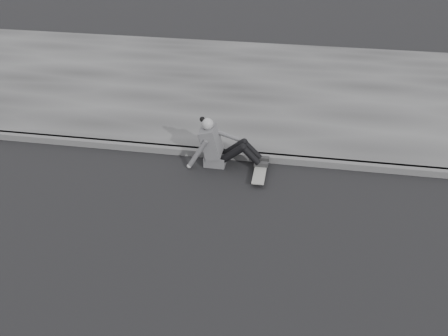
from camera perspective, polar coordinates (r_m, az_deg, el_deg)
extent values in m
plane|color=black|center=(6.75, 14.26, -11.53)|extent=(80.00, 80.00, 0.00)
cube|color=#4F4F4F|center=(8.77, 13.55, 0.41)|extent=(24.00, 0.16, 0.12)
cube|color=#3D3D3D|center=(11.46, 13.01, 8.31)|extent=(24.00, 6.00, 0.12)
cylinder|color=#9C9C97|center=(8.14, 3.41, -1.63)|extent=(0.03, 0.05, 0.05)
cylinder|color=#9C9C97|center=(8.13, 4.46, -1.72)|extent=(0.03, 0.05, 0.05)
cylinder|color=#9C9C97|center=(8.58, 3.81, 0.29)|extent=(0.03, 0.05, 0.05)
cylinder|color=#9C9C97|center=(8.57, 4.80, 0.20)|extent=(0.03, 0.05, 0.05)
cube|color=#2C2C2F|center=(8.12, 3.94, -1.51)|extent=(0.16, 0.04, 0.03)
cube|color=#2C2C2F|center=(8.56, 4.31, 0.40)|extent=(0.16, 0.04, 0.03)
cube|color=gray|center=(8.32, 4.14, -0.39)|extent=(0.20, 0.78, 0.02)
cube|color=#4D4D4F|center=(8.62, -0.98, 1.03)|extent=(0.36, 0.34, 0.18)
cube|color=#4D4D4F|center=(8.46, -1.47, 3.04)|extent=(0.37, 0.40, 0.57)
cube|color=#4D4D4F|center=(8.42, -2.35, 3.82)|extent=(0.14, 0.30, 0.20)
cylinder|color=gray|center=(8.35, -1.83, 4.50)|extent=(0.09, 0.09, 0.08)
sphere|color=gray|center=(8.31, -1.91, 5.05)|extent=(0.20, 0.20, 0.20)
sphere|color=black|center=(8.32, -2.50, 5.59)|extent=(0.09, 0.09, 0.09)
cylinder|color=black|center=(8.40, 1.01, 1.67)|extent=(0.43, 0.13, 0.39)
cylinder|color=black|center=(8.55, 1.19, 2.27)|extent=(0.43, 0.13, 0.39)
cylinder|color=black|center=(8.37, 3.04, 1.46)|extent=(0.35, 0.11, 0.36)
cylinder|color=black|center=(8.52, 3.19, 2.07)|extent=(0.35, 0.11, 0.36)
sphere|color=black|center=(8.31, 2.15, 2.37)|extent=(0.13, 0.13, 0.13)
sphere|color=black|center=(8.47, 2.31, 2.97)|extent=(0.13, 0.13, 0.13)
cube|color=#282828|center=(8.44, 4.26, 0.44)|extent=(0.24, 0.08, 0.07)
cube|color=#282828|center=(8.59, 4.38, 1.06)|extent=(0.24, 0.08, 0.07)
cylinder|color=#4D4D4F|center=(8.39, -3.07, 1.62)|extent=(0.38, 0.08, 0.58)
sphere|color=gray|center=(8.54, -4.02, 0.22)|extent=(0.08, 0.08, 0.08)
cylinder|color=#4D4D4F|center=(8.53, 0.31, 3.78)|extent=(0.48, 0.08, 0.21)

